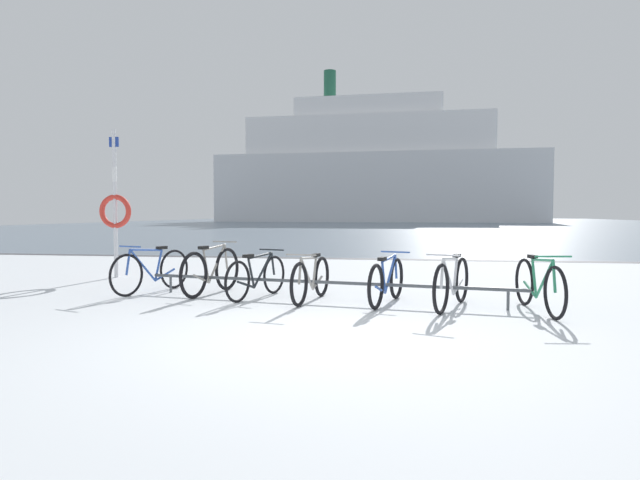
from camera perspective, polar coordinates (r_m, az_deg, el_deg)
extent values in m
cube|color=silver|center=(4.87, -4.62, -13.55)|extent=(80.00, 22.00, 0.08)
cube|color=slate|center=(70.56, 8.21, 1.77)|extent=(80.00, 110.00, 0.08)
cube|color=#47474C|center=(15.63, 5.00, -2.08)|extent=(80.00, 0.50, 0.05)
cylinder|color=#4C5156|center=(8.25, 0.27, -4.46)|extent=(5.87, 0.97, 0.05)
cylinder|color=#4C5156|center=(9.42, -15.45, -4.50)|extent=(0.04, 0.04, 0.28)
cylinder|color=#4C5156|center=(7.89, 19.20, -5.99)|extent=(0.04, 0.04, 0.28)
torus|color=black|center=(9.14, -19.72, -3.52)|extent=(0.26, 0.66, 0.69)
torus|color=black|center=(9.89, -15.10, -2.97)|extent=(0.26, 0.66, 0.69)
cylinder|color=#3359B2|center=(9.36, -18.15, -2.57)|extent=(0.22, 0.54, 0.58)
cylinder|color=#3359B2|center=(9.61, -16.65, -2.56)|extent=(0.10, 0.20, 0.52)
cylinder|color=#3359B2|center=(9.40, -17.82, -0.99)|extent=(0.26, 0.67, 0.08)
cylinder|color=#3359B2|center=(9.73, -16.02, -3.53)|extent=(0.19, 0.45, 0.19)
cylinder|color=#3359B2|center=(9.15, -19.56, -2.24)|extent=(0.07, 0.12, 0.41)
cube|color=black|center=(9.64, -16.33, -0.78)|extent=(0.14, 0.22, 0.05)
cylinder|color=#3359B2|center=(9.15, -19.40, -0.65)|extent=(0.44, 0.17, 0.02)
torus|color=black|center=(9.47, -9.75, -3.02)|extent=(0.21, 0.73, 0.73)
torus|color=black|center=(8.64, -13.16, -3.63)|extent=(0.21, 0.73, 0.73)
cylinder|color=gray|center=(9.18, -10.80, -2.41)|extent=(0.15, 0.52, 0.61)
cylinder|color=gray|center=(8.91, -11.90, -2.74)|extent=(0.07, 0.19, 0.55)
cylinder|color=gray|center=(9.10, -11.07, -0.76)|extent=(0.17, 0.64, 0.09)
cylinder|color=gray|center=(8.82, -12.38, -4.02)|extent=(0.13, 0.43, 0.20)
cylinder|color=gray|center=(9.41, -9.88, -1.76)|extent=(0.06, 0.11, 0.43)
cube|color=black|center=(8.83, -12.19, -0.78)|extent=(0.12, 0.21, 0.05)
cylinder|color=gray|center=(9.37, -10.01, -0.18)|extent=(0.45, 0.12, 0.02)
torus|color=black|center=(8.97, -4.86, -3.66)|extent=(0.23, 0.61, 0.63)
torus|color=black|center=(8.13, -8.68, -4.36)|extent=(0.23, 0.61, 0.63)
cylinder|color=#1E2328|center=(8.68, -6.02, -3.13)|extent=(0.20, 0.52, 0.53)
cylinder|color=#1E2328|center=(8.41, -7.26, -3.49)|extent=(0.09, 0.19, 0.48)
cylinder|color=#1E2328|center=(8.60, -6.31, -1.64)|extent=(0.24, 0.64, 0.08)
cylinder|color=#1E2328|center=(8.32, -7.80, -4.68)|extent=(0.17, 0.43, 0.18)
cylinder|color=#1E2328|center=(8.92, -4.99, -2.51)|extent=(0.07, 0.12, 0.37)
cube|color=black|center=(8.32, -7.57, -1.67)|extent=(0.14, 0.21, 0.05)
cylinder|color=#1E2328|center=(8.87, -5.13, -1.03)|extent=(0.44, 0.17, 0.02)
torus|color=black|center=(7.70, -2.22, -4.70)|extent=(0.16, 0.64, 0.64)
torus|color=black|center=(8.64, 0.19, -3.87)|extent=(0.16, 0.64, 0.64)
cylinder|color=gray|center=(7.99, -1.38, -3.62)|extent=(0.13, 0.53, 0.54)
cylinder|color=gray|center=(8.30, -0.59, -3.53)|extent=(0.07, 0.19, 0.48)
cylinder|color=gray|center=(8.04, -1.19, -1.91)|extent=(0.15, 0.65, 0.08)
cylinder|color=gray|center=(8.45, -0.28, -4.51)|extent=(0.11, 0.44, 0.18)
cylinder|color=gray|center=(7.71, -2.13, -3.32)|extent=(0.05, 0.12, 0.37)
cube|color=black|center=(8.34, -0.42, -1.61)|extent=(0.11, 0.21, 0.05)
cylinder|color=gray|center=(7.73, -2.03, -1.57)|extent=(0.46, 0.10, 0.02)
torus|color=black|center=(8.49, 8.06, -4.02)|extent=(0.21, 0.63, 0.64)
torus|color=black|center=(7.51, 5.90, -4.91)|extent=(0.21, 0.63, 0.64)
cylinder|color=#3359B2|center=(8.16, 7.42, -3.51)|extent=(0.17, 0.53, 0.53)
cylinder|color=#3359B2|center=(7.84, 6.72, -3.93)|extent=(0.08, 0.19, 0.48)
cylinder|color=#3359B2|center=(8.06, 7.27, -1.93)|extent=(0.21, 0.66, 0.08)
cylinder|color=#3359B2|center=(7.73, 6.40, -5.23)|extent=(0.15, 0.44, 0.18)
cylinder|color=#3359B2|center=(8.43, 7.99, -2.82)|extent=(0.06, 0.12, 0.37)
cube|color=black|center=(7.74, 6.56, -1.99)|extent=(0.13, 0.21, 0.05)
cylinder|color=#3359B2|center=(8.38, 7.93, -1.25)|extent=(0.45, 0.14, 0.02)
torus|color=black|center=(7.28, 12.63, -5.06)|extent=(0.27, 0.65, 0.67)
torus|color=black|center=(8.33, 14.71, -4.09)|extent=(0.27, 0.65, 0.67)
cylinder|color=silver|center=(7.61, 13.38, -3.82)|extent=(0.23, 0.55, 0.57)
cylinder|color=silver|center=(7.95, 14.05, -3.71)|extent=(0.10, 0.20, 0.51)
cylinder|color=silver|center=(7.66, 13.56, -1.91)|extent=(0.27, 0.69, 0.08)
cylinder|color=silver|center=(8.12, 14.31, -4.80)|extent=(0.19, 0.46, 0.19)
cylinder|color=silver|center=(7.30, 12.74, -3.50)|extent=(0.07, 0.12, 0.40)
cube|color=black|center=(8.01, 14.23, -1.60)|extent=(0.14, 0.22, 0.05)
cylinder|color=silver|center=(7.31, 12.85, -1.56)|extent=(0.44, 0.18, 0.02)
torus|color=black|center=(7.37, 23.54, -5.12)|extent=(0.14, 0.68, 0.68)
torus|color=black|center=(8.36, 20.72, -4.14)|extent=(0.14, 0.68, 0.68)
cylinder|color=#2D8C60|center=(7.67, 22.56, -3.87)|extent=(0.11, 0.56, 0.58)
cylinder|color=#2D8C60|center=(8.00, 21.64, -3.76)|extent=(0.06, 0.20, 0.51)
cylinder|color=#2D8C60|center=(7.72, 22.38, -1.95)|extent=(0.13, 0.70, 0.08)
cylinder|color=#2D8C60|center=(8.16, 21.25, -4.86)|extent=(0.10, 0.47, 0.19)
cylinder|color=#2D8C60|center=(7.38, 23.45, -3.55)|extent=(0.05, 0.12, 0.40)
cube|color=black|center=(8.05, 21.48, -1.63)|extent=(0.11, 0.21, 0.05)
cylinder|color=#2D8C60|center=(7.39, 23.37, -1.61)|extent=(0.46, 0.09, 0.02)
cylinder|color=silver|center=(11.89, -20.78, 3.57)|extent=(0.08, 0.08, 3.03)
cylinder|color=white|center=(11.91, -20.83, 6.48)|extent=(0.09, 0.09, 0.30)
torus|color=red|center=(11.89, -20.77, 2.84)|extent=(0.70, 0.11, 0.70)
cube|color=navy|center=(11.98, -20.89, 9.63)|extent=(0.20, 0.03, 0.20)
cube|color=silver|center=(78.89, 5.99, 5.42)|extent=(46.29, 11.53, 9.62)
cube|color=white|center=(79.68, 5.18, 10.78)|extent=(34.75, 9.63, 5.29)
cube|color=white|center=(80.32, 5.20, 13.60)|extent=(20.92, 7.65, 2.69)
cylinder|color=#1E593F|center=(81.84, 1.05, 15.93)|extent=(1.77, 1.77, 4.33)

